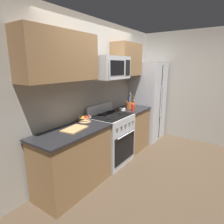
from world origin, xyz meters
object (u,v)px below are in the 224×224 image
apple_loose (86,118)px  cutting_board (75,129)px  range_oven (111,138)px  microwave (110,68)px  fruit_basket (85,119)px  bottle_hot_sauce (133,107)px  prep_bowl (122,109)px  refrigerator (148,102)px  utensil_crock (131,104)px

apple_loose → cutting_board: (-0.45, -0.18, -0.03)m
range_oven → microwave: bearing=90.0°
fruit_basket → bottle_hot_sauce: (1.11, -0.31, 0.04)m
range_oven → fruit_basket: size_ratio=4.94×
cutting_board → bottle_hot_sauce: bearing=-5.4°
microwave → cutting_board: size_ratio=2.05×
cutting_board → bottle_hot_sauce: bottle_hot_sauce is taller
microwave → bottle_hot_sauce: 0.98m
microwave → apple_loose: bearing=161.1°
fruit_basket → apple_loose: 0.06m
prep_bowl → fruit_basket: bearing=173.6°
microwave → prep_bowl: (0.49, 0.03, -0.83)m
fruit_basket → cutting_board: size_ratio=0.61×
range_oven → fruit_basket: bearing=161.9°
range_oven → prep_bowl: size_ratio=8.91×
prep_bowl → bottle_hot_sauce: bearing=-63.7°
range_oven → cutting_board: range_oven is taller
refrigerator → fruit_basket: bearing=174.9°
refrigerator → fruit_basket: size_ratio=8.45×
range_oven → utensil_crock: bearing=2.8°
refrigerator → prep_bowl: (-1.09, 0.07, 0.00)m
utensil_crock → apple_loose: (-1.26, 0.15, -0.04)m
range_oven → utensil_crock: utensil_crock is taller
range_oven → utensil_crock: (0.79, 0.04, 0.52)m
microwave → utensil_crock: bearing=1.0°
bottle_hot_sauce → prep_bowl: 0.22m
fruit_basket → prep_bowl: size_ratio=1.81×
microwave → bottle_hot_sauce: size_ratio=4.03×
refrigerator → prep_bowl: bearing=176.1°
refrigerator → apple_loose: (-2.05, 0.20, 0.01)m
range_oven → apple_loose: bearing=158.4°
apple_loose → microwave: bearing=-18.9°
refrigerator → microwave: microwave is taller
utensil_crock → cutting_board: utensil_crock is taller
range_oven → fruit_basket: 0.73m
fruit_basket → prep_bowl: fruit_basket is taller
fruit_basket → bottle_hot_sauce: bottle_hot_sauce is taller
microwave → cutting_board: microwave is taller
fruit_basket → range_oven: bearing=-18.1°
apple_loose → fruit_basket: bearing=-166.2°
apple_loose → prep_bowl: (0.96, -0.13, -0.01)m
range_oven → refrigerator: refrigerator is taller
microwave → utensil_crock: microwave is taller
apple_loose → cutting_board: apple_loose is taller
utensil_crock → cutting_board: size_ratio=0.95×
fruit_basket → cutting_board: 0.43m
cutting_board → refrigerator: bearing=-0.6°
utensil_crock → cutting_board: 1.72m
utensil_crock → bottle_hot_sauce: 0.27m
utensil_crock → prep_bowl: bearing=176.4°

